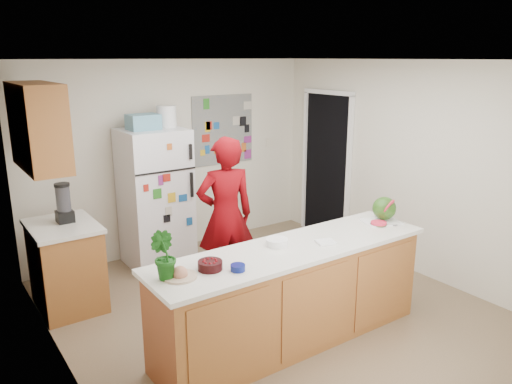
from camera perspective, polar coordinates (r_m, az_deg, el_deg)
floor at (r=5.26m, az=2.30°, el=-13.63°), size 4.00×4.50×0.02m
wall_back at (r=6.67m, az=-9.38°, el=3.97°), size 4.00×0.02×2.50m
wall_left at (r=3.96m, az=-21.50°, el=-4.71°), size 0.02×4.50×2.50m
wall_right at (r=6.18m, az=17.50°, el=2.57°), size 0.02×4.50×2.50m
ceiling at (r=4.61m, az=2.64°, el=14.98°), size 4.00×4.50×0.02m
doorway at (r=7.16m, az=8.10°, el=2.91°), size 0.03×0.85×2.04m
peninsula_base at (r=4.59m, az=4.16°, el=-11.85°), size 2.60×0.62×0.88m
peninsula_top at (r=4.40m, az=4.27°, el=-6.51°), size 2.68×0.70×0.04m
side_counter_base at (r=5.55m, az=-20.84°, el=-8.06°), size 0.60×0.80×0.86m
side_counter_top at (r=5.39m, az=-21.28°, el=-3.65°), size 0.64×0.84×0.04m
upper_cabinets at (r=5.10m, az=-23.67°, el=6.88°), size 0.35×1.00×0.80m
refrigerator at (r=6.25m, az=-11.42°, el=-0.67°), size 0.75×0.70×1.70m
fridge_top_bin at (r=6.03m, az=-12.77°, el=7.81°), size 0.35×0.28×0.18m
photo_collage at (r=6.95m, az=-3.79°, el=7.10°), size 0.95×0.01×0.95m
person at (r=5.38m, az=-3.50°, el=-2.79°), size 0.71×0.55×1.74m
blender_appliance at (r=5.39m, az=-21.12°, el=-1.30°), size 0.14×0.14×0.38m
cutting_board at (r=5.17m, az=14.09°, el=-3.30°), size 0.43×0.38×0.01m
watermelon at (r=5.19m, az=14.45°, el=-1.82°), size 0.24×0.24×0.24m
watermelon_slice at (r=5.07m, az=13.84°, el=-3.45°), size 0.15×0.15×0.02m
cherry_bowl at (r=3.95m, az=-5.26°, el=-8.34°), size 0.24×0.24×0.07m
white_bowl at (r=4.41m, az=2.41°, el=-5.74°), size 0.24×0.24×0.06m
cobalt_bowl at (r=3.91m, az=-2.09°, el=-8.63°), size 0.15×0.15×0.05m
plate at (r=3.85m, az=-8.69°, el=-9.51°), size 0.29×0.29×0.02m
paper_towel at (r=4.51m, az=7.96°, el=-5.68°), size 0.20×0.19×0.02m
keys at (r=5.12m, az=15.68°, el=-3.60°), size 0.09×0.05×0.01m
potted_plant at (r=3.78m, az=-10.56°, el=-7.20°), size 0.23×0.25×0.36m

